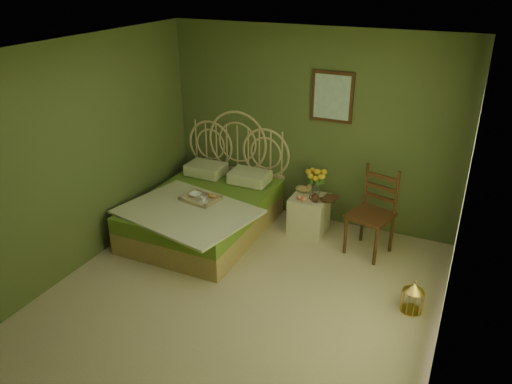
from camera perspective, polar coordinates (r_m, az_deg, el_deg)
The scene contains 14 objects.
floor at distance 5.42m, azimuth -2.31°, elevation -12.65°, with size 4.50×4.50×0.00m, color #C0B28B.
ceiling at distance 4.36m, azimuth -2.91°, elevation 15.61°, with size 4.50×4.50×0.00m, color silver.
wall_back at distance 6.69m, azimuth 6.32°, elevation 7.30°, with size 4.00×4.00×0.00m, color #4E562D.
wall_left at distance 5.87m, azimuth -20.25°, elevation 3.37°, with size 4.50×4.50×0.00m, color #4E562D.
wall_right at distance 4.30m, azimuth 21.94°, elevation -4.78°, with size 4.50×4.50×0.00m, color #4E562D.
wall_art at distance 6.47m, azimuth 8.70°, elevation 10.70°, with size 0.54×0.04×0.64m.
bed at distance 6.68m, azimuth -5.75°, elevation -1.94°, with size 1.77×2.24×1.39m.
nightstand at distance 6.63m, azimuth 6.18°, elevation -1.79°, with size 0.46×0.47×0.94m.
chair at distance 6.22m, azimuth 13.23°, elevation -1.59°, with size 0.59×0.59×1.08m.
birdcage at distance 5.47m, azimuth 17.45°, elevation -11.43°, with size 0.22×0.22×0.34m.
book_lower at distance 6.51m, azimuth 7.71°, elevation -0.70°, with size 0.16×0.22×0.02m, color #381E0F.
book_upper at distance 6.50m, azimuth 7.72°, elevation -0.54°, with size 0.17×0.24×0.02m, color #472819.
cereal_bowl at distance 6.50m, azimuth -6.93°, elevation -0.32°, with size 0.16×0.16×0.04m, color white.
coffee_cup at distance 6.32m, azimuth -6.05°, elevation -0.86°, with size 0.08×0.08×0.07m, color white.
Camera 1 is at (2.00, -3.81, 3.29)m, focal length 35.00 mm.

